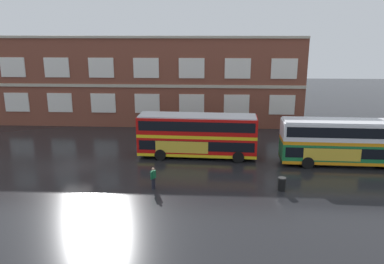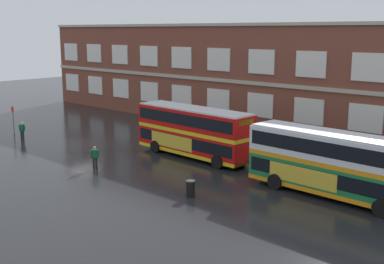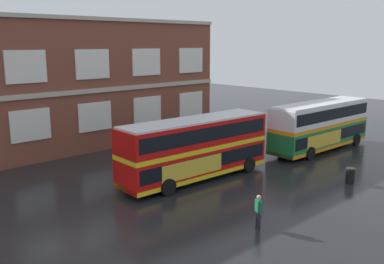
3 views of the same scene
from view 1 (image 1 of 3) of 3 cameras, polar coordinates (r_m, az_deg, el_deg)
The scene contains 6 objects.
ground_plane at distance 37.81m, azimuth -15.90°, elevation -3.80°, with size 120.00×120.00×0.00m, color black.
brick_terminal_building at distance 51.88m, azimuth -11.86°, elevation 7.57°, with size 48.35×8.19×10.94m.
double_decker_near at distance 36.26m, azimuth 0.77°, elevation -0.45°, with size 11.10×3.21×4.07m.
double_decker_middle at distance 36.76m, azimuth 21.49°, elevation -1.32°, with size 11.07×3.11×4.07m.
waiting_passenger at distance 29.71m, azimuth -5.71°, elevation -6.61°, with size 0.40×0.61×1.70m.
station_litter_bin at distance 30.17m, azimuth 13.05°, elevation -7.44°, with size 0.60×0.60×1.03m.
Camera 1 is at (12.08, -31.77, 11.94)m, focal length 36.32 mm.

